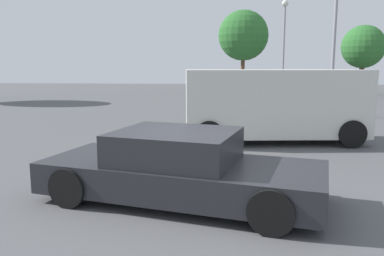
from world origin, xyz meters
name	(u,v)px	position (x,y,z in m)	size (l,w,h in m)	color
ground_plane	(198,201)	(0.00, 0.00, 0.00)	(80.00, 80.00, 0.00)	#515154
sedan_foreground	(180,169)	(-0.30, 0.01, 0.54)	(4.87, 2.86, 1.17)	#232328
van_white	(273,103)	(1.81, 5.27, 1.14)	(5.27, 2.61, 2.10)	silver
light_post_near	(284,32)	(4.28, 20.99, 4.39)	(0.44, 0.44, 6.47)	gray
tree_back_left	(243,36)	(1.72, 24.43, 4.43)	(3.81, 3.81, 6.35)	brown
tree_back_center	(363,47)	(10.64, 24.51, 3.55)	(3.19, 3.19, 5.17)	brown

